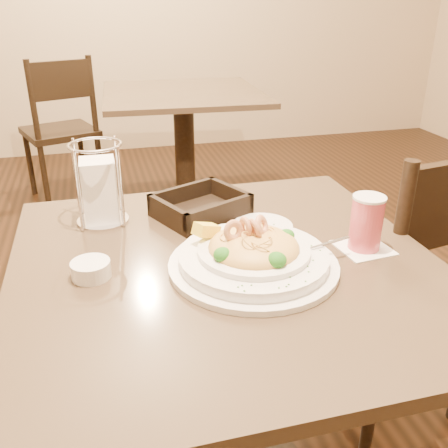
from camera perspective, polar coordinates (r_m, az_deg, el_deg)
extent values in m
cylinder|color=black|center=(1.29, 0.24, -19.01)|extent=(0.12, 0.12, 0.69)
cube|color=brown|center=(1.07, 0.27, -5.04)|extent=(0.90, 0.90, 0.03)
cylinder|color=black|center=(3.20, -4.28, 1.79)|extent=(0.52, 0.52, 0.03)
cylinder|color=black|center=(3.08, -4.50, 7.97)|extent=(0.12, 0.12, 0.69)
cube|color=brown|center=(2.99, -4.73, 14.59)|extent=(0.94, 0.94, 0.03)
cube|color=black|center=(1.63, 18.45, -6.73)|extent=(0.49, 0.49, 0.04)
cylinder|color=black|center=(1.97, 18.00, -8.85)|extent=(0.04, 0.04, 0.43)
cylinder|color=black|center=(1.78, 9.07, -11.90)|extent=(0.04, 0.04, 0.43)
cylinder|color=black|center=(1.57, 16.60, -18.82)|extent=(0.04, 0.04, 0.43)
cylinder|color=black|center=(1.29, 19.21, -2.91)|extent=(0.04, 0.04, 0.46)
cube|color=black|center=(3.45, -18.25, 9.97)|extent=(0.53, 0.53, 0.04)
cylinder|color=black|center=(3.72, -15.94, 7.55)|extent=(0.04, 0.04, 0.43)
cylinder|color=black|center=(3.64, -21.29, 6.39)|extent=(0.04, 0.04, 0.43)
cylinder|color=black|center=(3.40, -13.94, 6.13)|extent=(0.04, 0.04, 0.43)
cylinder|color=black|center=(3.30, -19.77, 4.83)|extent=(0.04, 0.04, 0.43)
cylinder|color=black|center=(3.28, -14.83, 14.16)|extent=(0.04, 0.04, 0.46)
cylinder|color=black|center=(3.18, -21.05, 13.04)|extent=(0.04, 0.04, 0.46)
cube|color=black|center=(3.21, -18.14, 15.37)|extent=(0.35, 0.15, 0.22)
cylinder|color=white|center=(1.04, 3.37, -4.70)|extent=(0.35, 0.35, 0.01)
cylinder|color=white|center=(1.03, 3.39, -3.84)|extent=(0.31, 0.31, 0.02)
cylinder|color=white|center=(1.03, 3.41, -3.03)|extent=(0.23, 0.23, 0.01)
ellipsoid|color=gold|center=(1.02, 3.42, -2.70)|extent=(0.19, 0.19, 0.07)
cube|color=yellow|center=(1.06, -2.03, -0.69)|extent=(0.07, 0.06, 0.04)
cube|color=silver|center=(1.07, 11.24, -2.35)|extent=(0.13, 0.03, 0.01)
cube|color=silver|center=(1.04, 7.67, -2.62)|extent=(0.04, 0.03, 0.00)
torus|color=gold|center=(0.98, 4.34, -2.75)|extent=(0.05, 0.06, 0.04)
torus|color=gold|center=(1.04, 2.96, -0.61)|extent=(0.06, 0.06, 0.03)
torus|color=gold|center=(0.98, 3.20, -1.91)|extent=(0.05, 0.06, 0.04)
torus|color=gold|center=(1.01, 2.42, -2.45)|extent=(0.04, 0.04, 0.02)
torus|color=gold|center=(1.02, 5.83, -2.30)|extent=(0.06, 0.06, 0.02)
torus|color=gold|center=(1.00, 2.59, -2.08)|extent=(0.03, 0.04, 0.02)
torus|color=gold|center=(1.03, 4.67, -1.08)|extent=(0.05, 0.05, 0.02)
torus|color=gold|center=(1.06, 4.71, -0.53)|extent=(0.05, 0.05, 0.02)
torus|color=gold|center=(1.02, 4.87, -1.29)|extent=(0.05, 0.04, 0.03)
torus|color=gold|center=(0.99, 4.87, -2.46)|extent=(0.05, 0.05, 0.03)
torus|color=gold|center=(1.05, 3.02, -1.08)|extent=(0.04, 0.04, 0.02)
torus|color=gold|center=(1.01, 3.62, -1.51)|extent=(0.05, 0.05, 0.01)
torus|color=gold|center=(1.01, 0.89, -1.69)|extent=(0.06, 0.06, 0.01)
torus|color=gold|center=(0.98, 4.37, -2.08)|extent=(0.04, 0.05, 0.04)
torus|color=#E89F72|center=(1.01, 2.45, -0.39)|extent=(0.03, 0.05, 0.04)
torus|color=#E89F72|center=(0.99, 1.07, -0.81)|extent=(0.05, 0.03, 0.04)
torus|color=#E89F72|center=(1.02, 4.36, -0.18)|extent=(0.05, 0.05, 0.05)
torus|color=#E89F72|center=(1.00, 3.57, -0.57)|extent=(0.03, 0.05, 0.05)
ellipsoid|color=#185413|center=(1.06, 7.17, -1.28)|extent=(0.03, 0.03, 0.03)
ellipsoid|color=#185413|center=(1.08, 0.99, -0.56)|extent=(0.03, 0.03, 0.03)
ellipsoid|color=#185413|center=(0.97, -0.12, -3.54)|extent=(0.04, 0.04, 0.03)
ellipsoid|color=#185413|center=(0.96, 6.00, -4.10)|extent=(0.04, 0.04, 0.03)
cube|color=#266619|center=(1.07, 9.96, -2.44)|extent=(0.00, 0.00, 0.00)
cube|color=#266619|center=(1.15, 5.72, -0.03)|extent=(0.00, 0.00, 0.00)
cube|color=#266619|center=(0.92, 3.15, -6.99)|extent=(0.00, 0.00, 0.00)
cube|color=#266619|center=(0.99, 9.56, -4.80)|extent=(0.00, 0.00, 0.00)
cube|color=#266619|center=(0.95, 7.58, -6.05)|extent=(0.00, 0.00, 0.00)
cube|color=#266619|center=(0.92, 2.09, -7.04)|extent=(0.00, 0.00, 0.00)
cube|color=#266619|center=(1.14, 2.70, -0.28)|extent=(0.00, 0.00, 0.00)
cube|color=#266619|center=(0.91, 6.29, -7.25)|extent=(0.00, 0.00, 0.00)
cube|color=#266619|center=(1.12, 7.26, -0.87)|extent=(0.00, 0.00, 0.00)
cube|color=#266619|center=(0.93, 7.40, -6.87)|extent=(0.00, 0.00, 0.00)
cube|color=#266619|center=(0.92, 7.14, -7.10)|extent=(0.00, 0.00, 0.00)
cube|color=#266619|center=(1.05, 10.93, -2.97)|extent=(0.00, 0.00, 0.00)
cube|color=#266619|center=(0.91, 1.62, -7.22)|extent=(0.00, 0.00, 0.00)
cube|color=#266619|center=(0.90, 2.34, -7.65)|extent=(0.00, 0.00, 0.00)
cube|color=#266619|center=(1.01, 10.15, -4.10)|extent=(0.00, 0.00, 0.00)
cube|color=#266619|center=(1.11, 8.17, -1.32)|extent=(0.00, 0.00, 0.00)
cube|color=#266619|center=(0.97, 9.65, -5.40)|extent=(0.00, 0.00, 0.00)
cube|color=#266619|center=(0.94, 9.31, -6.47)|extent=(0.00, 0.00, 0.00)
cube|color=white|center=(1.16, 15.61, -2.63)|extent=(0.12, 0.12, 0.00)
cylinder|color=#D04958|center=(1.14, 15.96, 0.11)|extent=(0.07, 0.07, 0.12)
cylinder|color=white|center=(1.11, 16.32, 2.91)|extent=(0.07, 0.07, 0.01)
cube|color=black|center=(1.28, -2.69, 1.30)|extent=(0.26, 0.24, 0.02)
cube|color=black|center=(1.33, 0.69, 3.54)|extent=(0.08, 0.16, 0.04)
cube|color=black|center=(1.22, -6.41, 1.37)|extent=(0.08, 0.16, 0.04)
cube|color=black|center=(1.33, -4.77, 3.51)|extent=(0.20, 0.10, 0.04)
cube|color=black|center=(1.21, -0.46, 1.40)|extent=(0.20, 0.10, 0.04)
cylinder|color=silver|center=(1.29, -13.65, 0.44)|extent=(0.13, 0.13, 0.01)
torus|color=silver|center=(1.22, -14.57, 8.78)|extent=(0.13, 0.13, 0.01)
cube|color=white|center=(1.26, -14.01, 3.78)|extent=(0.09, 0.09, 0.15)
cylinder|color=silver|center=(1.20, -16.38, 3.62)|extent=(0.01, 0.01, 0.20)
cylinder|color=silver|center=(1.20, -11.68, 4.13)|extent=(0.01, 0.01, 0.20)
cylinder|color=silver|center=(1.30, -16.36, 5.16)|extent=(0.01, 0.01, 0.20)
cylinder|color=silver|center=(1.30, -12.00, 5.63)|extent=(0.01, 0.01, 0.20)
cylinder|color=white|center=(1.22, 4.41, -0.29)|extent=(0.18, 0.18, 0.01)
cylinder|color=white|center=(1.04, -14.97, -5.04)|extent=(0.10, 0.10, 0.03)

